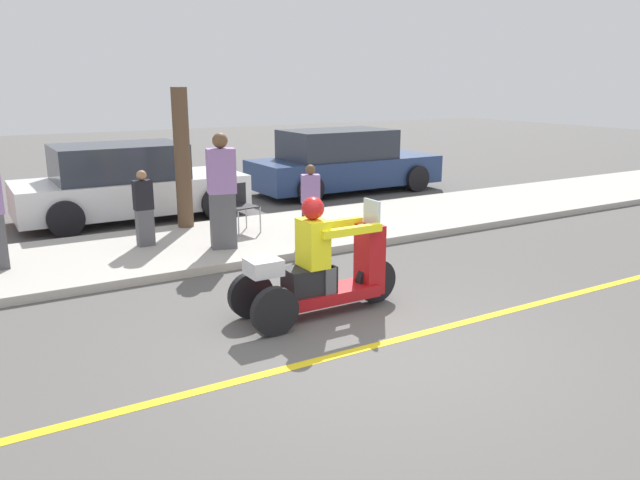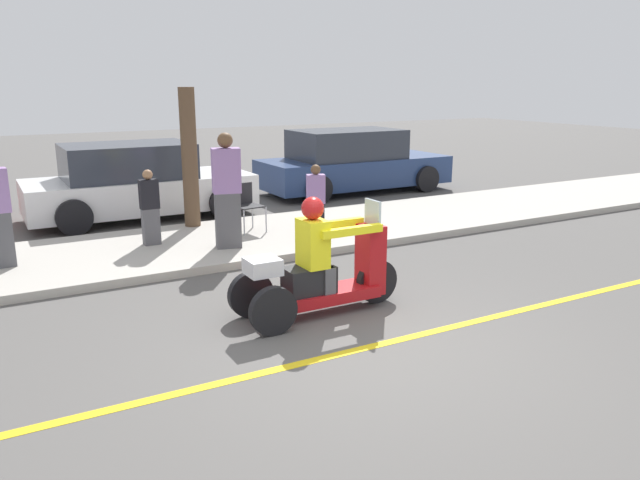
{
  "view_description": "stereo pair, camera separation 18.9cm",
  "coord_description": "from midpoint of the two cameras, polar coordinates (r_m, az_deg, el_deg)",
  "views": [
    {
      "loc": [
        -3.5,
        -4.83,
        2.66
      ],
      "look_at": [
        0.02,
        1.09,
        0.89
      ],
      "focal_mm": 35.0,
      "sensor_mm": 36.0,
      "label": 1
    },
    {
      "loc": [
        -3.34,
        -4.93,
        2.66
      ],
      "look_at": [
        0.02,
        1.09,
        0.89
      ],
      "focal_mm": 35.0,
      "sensor_mm": 36.0,
      "label": 2
    }
  ],
  "objects": [
    {
      "name": "parked_car_lot_center",
      "position": [
        15.32,
        3.3,
        7.06
      ],
      "size": [
        4.67,
        2.01,
        1.52
      ],
      "color": "navy",
      "rests_on": "ground"
    },
    {
      "name": "spectator_end_of_line",
      "position": [
        10.17,
        -14.78,
        2.78
      ],
      "size": [
        0.29,
        0.18,
        1.2
      ],
      "color": "#515156",
      "rests_on": "sidewalk_strip"
    },
    {
      "name": "parked_car_lot_left",
      "position": [
        12.84,
        -16.01,
        5.03
      ],
      "size": [
        4.33,
        2.02,
        1.48
      ],
      "color": "silver",
      "rests_on": "ground"
    },
    {
      "name": "tree_trunk",
      "position": [
        11.26,
        -11.37,
        7.35
      ],
      "size": [
        0.28,
        0.28,
        2.43
      ],
      "color": "brown",
      "rests_on": "sidewalk_strip"
    },
    {
      "name": "lane_stripe",
      "position": [
        6.54,
        5.56,
        -9.66
      ],
      "size": [
        24.0,
        0.12,
        0.01
      ],
      "color": "gold",
      "rests_on": "ground"
    },
    {
      "name": "ground_plane",
      "position": [
        6.52,
        5.37,
        -9.73
      ],
      "size": [
        60.0,
        60.0,
        0.0
      ],
      "primitive_type": "plane",
      "color": "#565451"
    },
    {
      "name": "spectator_with_child",
      "position": [
        9.71,
        -7.95,
        4.28
      ],
      "size": [
        0.47,
        0.35,
        1.78
      ],
      "color": "#515156",
      "rests_on": "sidewalk_strip"
    },
    {
      "name": "motorcycle_trike",
      "position": [
        7.22,
        0.79,
        -2.98
      ],
      "size": [
        2.08,
        0.71,
        1.4
      ],
      "color": "black",
      "rests_on": "ground"
    },
    {
      "name": "spectator_by_tree",
      "position": [
        10.18,
        0.14,
        3.36
      ],
      "size": [
        0.33,
        0.26,
        1.23
      ],
      "color": "black",
      "rests_on": "sidewalk_strip"
    },
    {
      "name": "sidewalk_strip",
      "position": [
        10.41,
        -9.08,
        -0.27
      ],
      "size": [
        28.0,
        2.8,
        0.12
      ],
      "color": "#B2ADA3",
      "rests_on": "ground"
    },
    {
      "name": "folding_chair_set_back",
      "position": [
        10.83,
        -6.38,
        3.46
      ],
      "size": [
        0.53,
        0.53,
        0.82
      ],
      "color": "#A5A8AD",
      "rests_on": "sidewalk_strip"
    }
  ]
}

